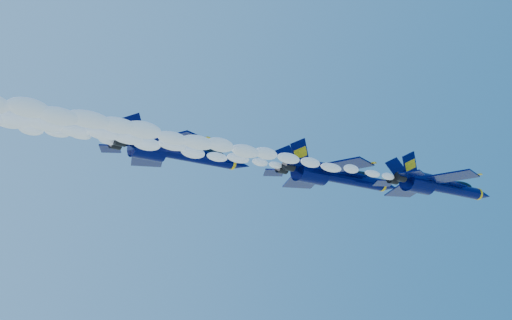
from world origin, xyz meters
TOP-DOWN VIEW (x-y plane):
  - jet_lead at (19.19, -13.30)m, footprint 14.95×12.26m
  - smoke_trail_jet_lead at (-14.29, -13.30)m, footprint 54.18×2.02m
  - jet_second at (11.91, -4.88)m, footprint 16.83×13.81m
  - smoke_trail_jet_second at (-22.38, -4.88)m, footprint 54.18×2.28m
  - jet_third at (-3.87, 3.25)m, footprint 17.13×14.05m

SIDE VIEW (x-z plane):
  - smoke_trail_jet_lead at x=-14.29m, z-range 147.88..149.70m
  - jet_lead at x=19.19m, z-range 146.49..152.04m
  - smoke_trail_jet_second at x=-22.38m, z-range 149.76..151.81m
  - jet_second at x=11.91m, z-range 148.15..154.40m
  - jet_third at x=-3.87m, z-range 150.25..156.62m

